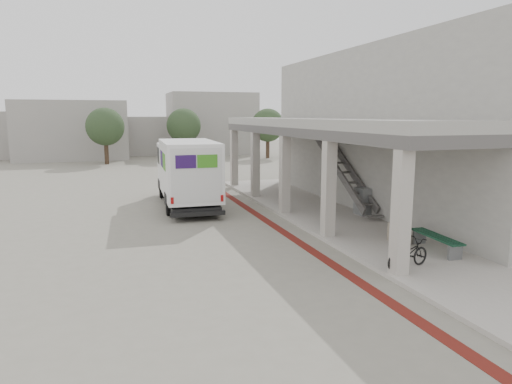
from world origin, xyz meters
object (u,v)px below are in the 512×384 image
object	(u,v)px
fedex_truck	(187,171)
bench	(436,240)
bicycle_black	(408,254)
utility_cabinet	(363,201)

from	to	relation	value
fedex_truck	bench	size ratio (longest dim) A/B	3.48
fedex_truck	bicycle_black	xyz separation A→B (m)	(4.06, -10.93, -1.10)
utility_cabinet	bench	bearing A→B (deg)	-99.35
bench	bicycle_black	xyz separation A→B (m)	(-1.78, -1.04, 0.05)
utility_cabinet	bicycle_black	size ratio (longest dim) A/B	0.74
bench	utility_cabinet	world-z (taller)	utility_cabinet
fedex_truck	bench	xyz separation A→B (m)	(5.83, -9.89, -1.16)
bench	fedex_truck	bearing A→B (deg)	123.99
fedex_truck	bicycle_black	bearing A→B (deg)	-67.10
bench	bicycle_black	distance (m)	2.06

